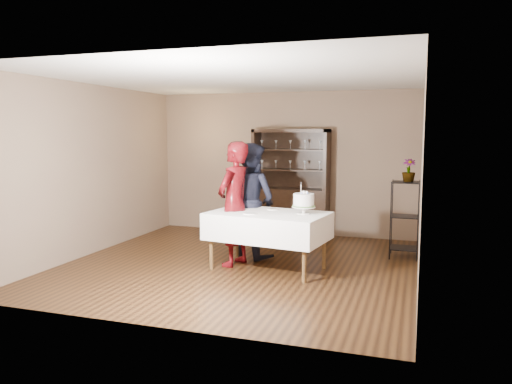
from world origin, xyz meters
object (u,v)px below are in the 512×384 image
at_px(plant_etagere, 405,216).
at_px(potted_plant, 409,170).
at_px(woman, 234,204).
at_px(china_hutch, 291,201).
at_px(man, 251,200).
at_px(cake_table, 268,226).
at_px(cake, 304,201).

relative_size(plant_etagere, potted_plant, 3.40).
bearing_deg(plant_etagere, woman, -152.46).
xyz_separation_m(china_hutch, potted_plant, (2.12, -1.07, 0.70)).
bearing_deg(man, china_hutch, -70.59).
xyz_separation_m(cake_table, cake, (0.50, 0.05, 0.37)).
bearing_deg(man, cake_table, 152.94).
bearing_deg(man, cake, 175.62).
relative_size(china_hutch, potted_plant, 5.67).
distance_m(plant_etagere, potted_plant, 0.71).
relative_size(cake_table, man, 0.99).
xyz_separation_m(plant_etagere, cake_table, (-1.81, -1.30, -0.03)).
bearing_deg(cake_table, man, 126.91).
xyz_separation_m(man, potted_plant, (2.32, 0.66, 0.47)).
bearing_deg(plant_etagere, china_hutch, 153.17).
distance_m(china_hutch, plant_etagere, 2.33).
bearing_deg(woman, china_hutch, -174.67).
bearing_deg(cake, plant_etagere, 43.49).
xyz_separation_m(man, cake, (0.97, -0.57, 0.10)).
height_order(china_hutch, man, china_hutch).
bearing_deg(cake, china_hutch, 108.43).
xyz_separation_m(cake_table, woman, (-0.54, 0.08, 0.28)).
xyz_separation_m(plant_etagere, potted_plant, (0.04, -0.02, 0.71)).
height_order(plant_etagere, cake_table, plant_etagere).
relative_size(china_hutch, cake_table, 1.14).
xyz_separation_m(woman, potted_plant, (2.39, 1.21, 0.46)).
bearing_deg(potted_plant, woman, -153.14).
distance_m(cake_table, woman, 0.61).
bearing_deg(man, plant_etagere, -137.39).
relative_size(cake, potted_plant, 1.26).
xyz_separation_m(cake_table, potted_plant, (1.85, 1.28, 0.74)).
bearing_deg(cake_table, china_hutch, 96.46).
xyz_separation_m(plant_etagere, woman, (-2.35, -1.23, 0.26)).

